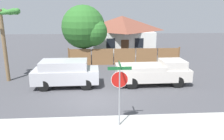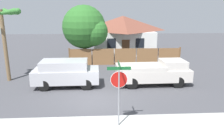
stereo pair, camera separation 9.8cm
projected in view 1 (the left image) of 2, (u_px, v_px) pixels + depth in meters
name	position (u px, v px, depth m)	size (l,w,h in m)	color
ground_plane	(97.00, 101.00, 13.00)	(80.00, 80.00, 0.00)	#47474C
sidewalk_strip	(97.00, 133.00, 9.53)	(36.00, 3.20, 0.01)	#B2B2AD
wooden_fence	(125.00, 57.00, 21.61)	(11.08, 0.12, 1.71)	brown
house	(122.00, 33.00, 28.03)	(7.87, 7.16, 4.60)	white
oak_tree	(85.00, 28.00, 21.66)	(4.52, 4.30, 5.79)	brown
palm_tree	(1.00, 19.00, 15.55)	(2.66, 2.86, 5.38)	brown
red_suv	(66.00, 73.00, 15.23)	(4.56, 2.06, 1.87)	#B7B7BC
orange_pickup	(155.00, 73.00, 15.67)	(5.24, 1.94, 1.80)	silver
stop_sign	(120.00, 84.00, 9.69)	(1.06, 0.95, 3.00)	gray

